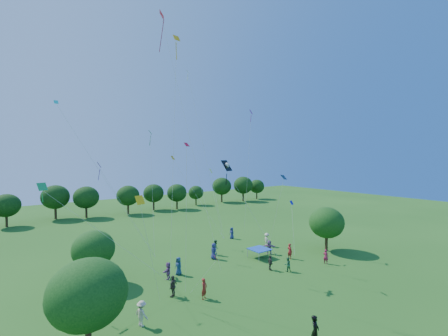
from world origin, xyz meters
TOP-DOWN VIEW (x-y plane):
  - near_tree_west at (-12.81, 10.45)m, footprint 4.69×4.69m
  - near_tree_north at (-10.11, 21.00)m, footprint 3.88×3.88m
  - near_tree_east at (16.44, 14.13)m, footprint 4.39×4.39m
  - treeline at (-1.73, 55.43)m, footprint 88.01×8.77m
  - tent_red_stripe at (-10.07, 21.26)m, footprint 2.20×2.20m
  - tent_blue at (7.66, 17.26)m, footprint 2.20×2.20m
  - man_in_black at (-1.08, 2.81)m, footprint 0.89×0.77m
  - crowd_person_0 at (3.01, 20.15)m, footprint 0.62×0.99m
  - crowd_person_1 at (10.35, 14.90)m, footprint 0.43×0.67m
  - crowd_person_2 at (7.09, 12.36)m, footprint 0.82×0.58m
  - crowd_person_3 at (11.68, 20.09)m, footprint 0.69×1.24m
  - crowd_person_4 at (-5.21, 14.32)m, footprint 1.17×1.01m
  - crowd_person_5 at (-3.91, 18.00)m, footprint 1.54×1.47m
  - crowd_person_6 at (10.19, 25.90)m, footprint 0.57×0.88m
  - crowd_person_7 at (12.33, 11.36)m, footprint 0.51×0.68m
  - crowd_person_8 at (4.07, 21.25)m, footprint 1.00×0.98m
  - crowd_person_9 at (-9.06, 11.58)m, footprint 0.90×1.29m
  - crowd_person_10 at (5.88, 13.68)m, footprint 0.71×1.03m
  - crowd_person_11 at (9.59, 17.55)m, footprint 1.54×1.58m
  - crowd_person_12 at (-2.57, 18.37)m, footprint 0.66×0.97m
  - crowd_person_13 at (-3.27, 12.39)m, footprint 0.77×0.66m
  - pirate_kite at (1.60, 15.55)m, footprint 5.69×3.19m
  - red_high_kite at (-3.70, 17.31)m, footprint 4.40×4.34m
  - small_kite_0 at (-4.93, 8.78)m, footprint 0.44×3.53m
  - small_kite_1 at (-9.64, 9.60)m, footprint 2.77×2.80m
  - small_kite_2 at (3.26, 28.69)m, footprint 4.19×7.60m
  - small_kite_3 at (-13.08, 18.77)m, footprint 9.28×4.94m
  - small_kite_4 at (5.89, 12.19)m, footprint 0.97×3.33m
  - small_kite_5 at (-8.50, 22.01)m, footprint 5.71×1.06m
  - small_kite_6 at (3.08, 24.02)m, footprint 4.57×2.07m
  - small_kite_7 at (-9.72, 22.44)m, footprint 9.04×1.89m
  - small_kite_8 at (-5.77, 10.91)m, footprint 0.82×1.52m
  - small_kite_9 at (-5.21, 13.77)m, footprint 0.67×0.97m
  - small_kite_10 at (6.02, 24.81)m, footprint 0.92×2.66m
  - small_kite_11 at (-1.93, 26.78)m, footprint 2.61×6.74m
  - small_kite_12 at (10.53, 14.77)m, footprint 2.37×2.48m
  - small_kite_13 at (10.22, 21.97)m, footprint 0.84×2.27m

SIDE VIEW (x-z plane):
  - crowd_person_2 at x=7.09m, z-range 0.00..1.50m
  - crowd_person_10 at x=5.88m, z-range 0.00..1.60m
  - crowd_person_7 at x=12.33m, z-range 0.00..1.63m
  - crowd_person_6 at x=10.19m, z-range 0.00..1.67m
  - crowd_person_5 at x=-3.91m, z-range 0.00..1.68m
  - crowd_person_11 at x=9.59m, z-range 0.00..1.74m
  - crowd_person_13 at x=-3.27m, z-range 0.00..1.76m
  - crowd_person_1 at x=10.35m, z-range 0.00..1.80m
  - crowd_person_3 at x=11.68m, z-range 0.00..1.80m
  - crowd_person_12 at x=-2.57m, z-range 0.00..1.81m
  - crowd_person_9 at x=-9.06m, z-range 0.00..1.81m
  - crowd_person_4 at x=-5.21m, z-range 0.00..1.84m
  - crowd_person_8 at x=4.07m, z-range 0.00..1.84m
  - crowd_person_0 at x=3.01m, z-range 0.00..1.89m
  - man_in_black at x=-1.08m, z-range 0.00..2.01m
  - tent_red_stripe at x=-10.07m, z-range 0.49..1.59m
  - tent_blue at x=7.66m, z-range 0.49..1.59m
  - near_tree_north at x=-10.11m, z-range 0.80..5.92m
  - near_tree_east at x=16.44m, z-range 0.83..6.47m
  - near_tree_west at x=-12.81m, z-range 0.83..6.72m
  - treeline at x=-1.73m, z-range 0.70..7.48m
  - small_kite_0 at x=-4.93m, z-range 2.46..6.29m
  - small_kite_12 at x=10.53m, z-range 3.13..8.68m
  - small_kite_1 at x=-9.64m, z-range 4.02..12.35m
  - small_kite_3 at x=-13.08m, z-range 4.10..12.75m
  - small_kite_4 at x=5.89m, z-range 4.39..13.36m
  - small_kite_10 at x=6.02m, z-range 4.48..13.65m
  - small_kite_8 at x=-5.77m, z-range 3.74..15.52m
  - small_kite_5 at x=-8.50m, z-range 4.69..14.96m
  - small_kite_2 at x=3.26m, z-range 4.71..15.65m
  - pirate_kite at x=1.60m, z-range 5.85..16.26m
  - small_kite_7 at x=-9.72m, z-range 3.73..19.74m
  - small_kite_11 at x=-1.93m, z-range 5.78..19.99m
  - small_kite_13 at x=10.22m, z-range 6.69..23.82m
  - small_kite_9 at x=-5.21m, z-range 6.68..27.40m
  - small_kite_6 at x=3.08m, z-range 6.51..28.20m
  - red_high_kite at x=-3.70m, z-range 8.68..33.22m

